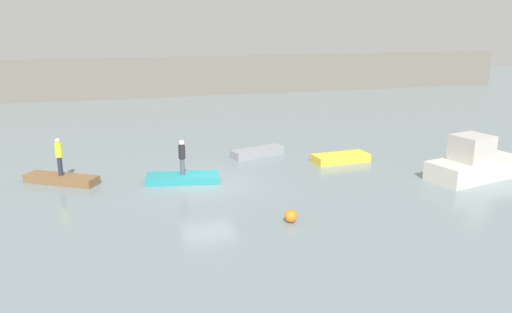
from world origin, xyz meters
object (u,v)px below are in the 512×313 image
rowboat_grey (257,152)px  person_hiviz_shirt (59,155)px  rowboat_brown (61,179)px  rowboat_yellow (341,158)px  motorboat (475,163)px  person_dark_shirt (182,155)px  rowboat_teal (183,178)px  mooring_buoy (291,216)px

rowboat_grey → person_hiviz_shirt: bearing=174.2°
rowboat_brown → rowboat_yellow: 14.48m
rowboat_grey → person_hiviz_shirt: person_hiviz_shirt is taller
motorboat → person_hiviz_shirt: 20.10m
rowboat_yellow → person_dark_shirt: 9.02m
rowboat_teal → mooring_buoy: mooring_buoy is taller
rowboat_yellow → person_hiviz_shirt: person_hiviz_shirt is taller
rowboat_brown → motorboat: bearing=17.9°
rowboat_teal → person_hiviz_shirt: 5.91m
rowboat_yellow → motorboat: bearing=-46.0°
rowboat_brown → rowboat_teal: size_ratio=1.04×
rowboat_grey → rowboat_yellow: 4.74m
person_dark_shirt → mooring_buoy: person_dark_shirt is taller
motorboat → rowboat_grey: motorboat is taller
rowboat_yellow → mooring_buoy: 9.32m
rowboat_grey → person_dark_shirt: size_ratio=1.84×
rowboat_yellow → person_dark_shirt: bearing=-176.6°
motorboat → rowboat_brown: size_ratio=1.50×
mooring_buoy → rowboat_teal: bearing=117.6°
rowboat_grey → rowboat_teal: bearing=-160.8°
person_hiviz_shirt → person_dark_shirt: bearing=-14.0°
rowboat_grey → rowboat_brown: bearing=174.2°
motorboat → person_hiviz_shirt: size_ratio=2.97×
rowboat_grey → mooring_buoy: (-1.53, -9.90, 0.02)m
motorboat → person_dark_shirt: size_ratio=3.16×
person_hiviz_shirt → motorboat: bearing=-13.5°
rowboat_teal → person_dark_shirt: 1.14m
rowboat_teal → motorboat: bearing=-3.7°
motorboat → person_hiviz_shirt: bearing=166.5°
rowboat_brown → rowboat_teal: bearing=17.5°
rowboat_brown → rowboat_grey: 10.66m
person_hiviz_shirt → mooring_buoy: bearing=-40.7°
motorboat → person_dark_shirt: 14.32m
rowboat_teal → mooring_buoy: (3.27, -6.25, 0.07)m
rowboat_yellow → rowboat_grey: bearing=144.6°
rowboat_brown → person_hiviz_shirt: size_ratio=1.98×
person_hiviz_shirt → rowboat_brown: bearing=0.0°
person_hiviz_shirt → rowboat_teal: bearing=-14.0°
motorboat → rowboat_brown: motorboat is taller
motorboat → rowboat_teal: (-13.92, 3.30, -0.56)m
rowboat_brown → rowboat_teal: 5.78m
motorboat → rowboat_brown: (-19.53, 4.69, -0.54)m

